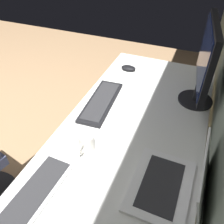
% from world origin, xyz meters
% --- Properties ---
extents(desk, '(1.93, 0.72, 0.73)m').
position_xyz_m(desk, '(0.17, 1.56, 0.66)').
color(desk, white).
rests_on(desk, ground).
extents(monitor_primary, '(0.47, 0.20, 0.46)m').
position_xyz_m(monitor_primary, '(-0.36, 1.82, 0.99)').
color(monitor_primary, black).
rests_on(monitor_primary, desk).
extents(laptop_left, '(0.34, 0.29, 0.23)m').
position_xyz_m(laptop_left, '(0.29, 1.82, 0.78)').
color(laptop_left, white).
rests_on(laptop_left, desk).
extents(keyboard_main, '(0.43, 0.17, 0.02)m').
position_xyz_m(keyboard_main, '(-0.13, 1.32, 0.74)').
color(keyboard_main, black).
rests_on(keyboard_main, desk).
extents(keyboard_spare, '(0.43, 0.16, 0.02)m').
position_xyz_m(keyboard_spare, '(0.53, 1.32, 0.74)').
color(keyboard_spare, silver).
rests_on(keyboard_spare, desk).
extents(mouse_main, '(0.06, 0.10, 0.03)m').
position_xyz_m(mouse_main, '(-0.56, 1.34, 0.75)').
color(mouse_main, black).
rests_on(mouse_main, desk).
extents(coffee_mug, '(0.11, 0.07, 0.09)m').
position_xyz_m(coffee_mug, '(0.22, 1.40, 0.77)').
color(coffee_mug, silver).
rests_on(coffee_mug, desk).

